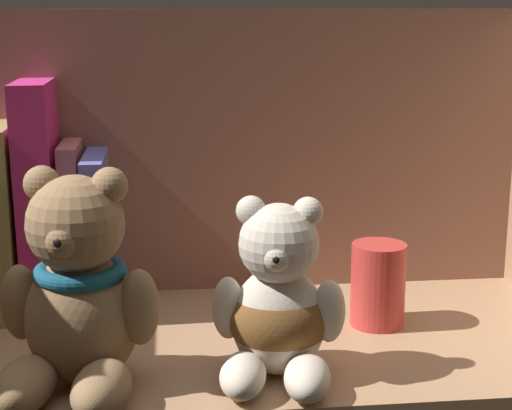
{
  "coord_description": "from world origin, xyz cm",
  "views": [
    {
      "loc": [
        -4.03,
        -68.43,
        30.77
      ],
      "look_at": [
        3.65,
        0.0,
        14.22
      ],
      "focal_mm": 57.9,
      "sensor_mm": 36.0,
      "label": 1
    }
  ],
  "objects_px": {
    "book_4": "(11,216)",
    "book_6": "(75,223)",
    "pillar_candle": "(378,285)",
    "book_7": "(99,227)",
    "teddy_bear_smaller": "(278,308)",
    "book_5": "(42,195)",
    "teddy_bear_larger": "(78,296)"
  },
  "relations": [
    {
      "from": "book_4",
      "to": "book_7",
      "type": "xyz_separation_m",
      "value": [
        0.08,
        0.0,
        -0.01
      ]
    },
    {
      "from": "book_5",
      "to": "teddy_bear_larger",
      "type": "xyz_separation_m",
      "value": [
        0.05,
        -0.19,
        -0.04
      ]
    },
    {
      "from": "teddy_bear_smaller",
      "to": "pillar_candle",
      "type": "relative_size",
      "value": 1.88
    },
    {
      "from": "book_7",
      "to": "teddy_bear_smaller",
      "type": "relative_size",
      "value": 1.05
    },
    {
      "from": "teddy_bear_smaller",
      "to": "book_7",
      "type": "bearing_deg",
      "value": 128.64
    },
    {
      "from": "teddy_bear_smaller",
      "to": "teddy_bear_larger",
      "type": "bearing_deg",
      "value": -179.53
    },
    {
      "from": "book_5",
      "to": "teddy_bear_smaller",
      "type": "height_order",
      "value": "book_5"
    },
    {
      "from": "book_4",
      "to": "teddy_bear_smaller",
      "type": "height_order",
      "value": "book_4"
    },
    {
      "from": "book_4",
      "to": "book_5",
      "type": "xyz_separation_m",
      "value": [
        0.03,
        0.0,
        0.02
      ]
    },
    {
      "from": "teddy_bear_larger",
      "to": "pillar_candle",
      "type": "xyz_separation_m",
      "value": [
        0.26,
        0.1,
        -0.03
      ]
    },
    {
      "from": "book_4",
      "to": "teddy_bear_smaller",
      "type": "distance_m",
      "value": 0.3
    },
    {
      "from": "book_5",
      "to": "teddy_bear_larger",
      "type": "relative_size",
      "value": 1.28
    },
    {
      "from": "book_4",
      "to": "book_7",
      "type": "distance_m",
      "value": 0.08
    },
    {
      "from": "book_6",
      "to": "book_7",
      "type": "relative_size",
      "value": 1.06
    },
    {
      "from": "book_5",
      "to": "book_7",
      "type": "xyz_separation_m",
      "value": [
        0.05,
        0.0,
        -0.03
      ]
    },
    {
      "from": "book_6",
      "to": "pillar_candle",
      "type": "distance_m",
      "value": 0.3
    },
    {
      "from": "book_6",
      "to": "teddy_bear_larger",
      "type": "bearing_deg",
      "value": -83.85
    },
    {
      "from": "book_6",
      "to": "book_5",
      "type": "bearing_deg",
      "value": 180.0
    },
    {
      "from": "book_4",
      "to": "book_6",
      "type": "xyz_separation_m",
      "value": [
        0.06,
        0.0,
        -0.01
      ]
    },
    {
      "from": "book_6",
      "to": "teddy_bear_smaller",
      "type": "bearing_deg",
      "value": -47.29
    },
    {
      "from": "book_5",
      "to": "book_7",
      "type": "bearing_deg",
      "value": 0.0
    },
    {
      "from": "book_7",
      "to": "pillar_candle",
      "type": "height_order",
      "value": "book_7"
    },
    {
      "from": "pillar_candle",
      "to": "book_7",
      "type": "bearing_deg",
      "value": 160.48
    },
    {
      "from": "book_6",
      "to": "pillar_candle",
      "type": "relative_size",
      "value": 2.1
    },
    {
      "from": "teddy_bear_larger",
      "to": "pillar_candle",
      "type": "relative_size",
      "value": 2.22
    },
    {
      "from": "book_4",
      "to": "pillar_candle",
      "type": "height_order",
      "value": "book_4"
    },
    {
      "from": "book_6",
      "to": "pillar_candle",
      "type": "bearing_deg",
      "value": -18.0
    },
    {
      "from": "book_6",
      "to": "teddy_bear_smaller",
      "type": "relative_size",
      "value": 1.11
    },
    {
      "from": "book_6",
      "to": "teddy_bear_larger",
      "type": "height_order",
      "value": "teddy_bear_larger"
    },
    {
      "from": "teddy_bear_smaller",
      "to": "pillar_candle",
      "type": "distance_m",
      "value": 0.15
    },
    {
      "from": "teddy_bear_larger",
      "to": "teddy_bear_smaller",
      "type": "height_order",
      "value": "teddy_bear_larger"
    },
    {
      "from": "book_4",
      "to": "book_5",
      "type": "relative_size",
      "value": 0.82
    }
  ]
}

